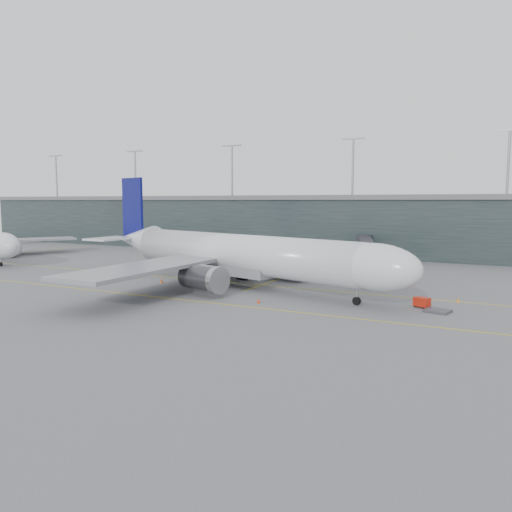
% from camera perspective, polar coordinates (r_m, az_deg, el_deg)
% --- Properties ---
extents(ground, '(320.00, 320.00, 0.00)m').
position_cam_1_polar(ground, '(87.67, -1.18, -2.70)').
color(ground, '#545458').
rests_on(ground, ground).
extents(taxiline_a, '(160.00, 0.25, 0.02)m').
position_cam_1_polar(taxiline_a, '(84.21, -2.46, -3.07)').
color(taxiline_a, gold).
rests_on(taxiline_a, ground).
extents(taxiline_b, '(160.00, 0.25, 0.02)m').
position_cam_1_polar(taxiline_b, '(70.93, -8.84, -4.92)').
color(taxiline_b, gold).
rests_on(taxiline_b, ground).
extents(taxiline_lead_main, '(0.25, 60.00, 0.02)m').
position_cam_1_polar(taxiline_lead_main, '(103.72, 6.49, -1.33)').
color(taxiline_lead_main, gold).
rests_on(taxiline_lead_main, ground).
extents(taxiline_lead_adj, '(0.25, 60.00, 0.02)m').
position_cam_1_polar(taxiline_lead_adj, '(151.29, -23.21, 0.60)').
color(taxiline_lead_adj, gold).
rests_on(taxiline_lead_adj, ground).
extents(terminal, '(240.00, 36.00, 29.00)m').
position_cam_1_polar(terminal, '(140.56, 10.04, 3.72)').
color(terminal, '#1D2828').
rests_on(terminal, ground).
extents(main_aircraft, '(64.23, 59.04, 18.32)m').
position_cam_1_polar(main_aircraft, '(80.77, -2.23, 0.20)').
color(main_aircraft, silver).
rests_on(main_aircraft, ground).
extents(jet_bridge, '(13.43, 43.20, 5.87)m').
position_cam_1_polar(jet_bridge, '(101.43, 13.54, 0.85)').
color(jet_bridge, '#27272B').
rests_on(jet_bridge, ground).
extents(gse_cart, '(2.27, 1.93, 1.32)m').
position_cam_1_polar(gse_cart, '(68.20, 18.43, -5.00)').
color(gse_cart, red).
rests_on(gse_cart, ground).
extents(baggage_dolly, '(3.44, 3.00, 0.30)m').
position_cam_1_polar(baggage_dolly, '(66.16, 20.01, -5.89)').
color(baggage_dolly, '#3E3D43').
rests_on(baggage_dolly, ground).
extents(uld_a, '(2.25, 1.94, 1.80)m').
position_cam_1_polar(uld_a, '(99.62, -1.13, -1.06)').
color(uld_a, '#323337').
rests_on(uld_a, ground).
extents(uld_b, '(2.51, 2.28, 1.86)m').
position_cam_1_polar(uld_b, '(98.85, 0.99, -1.10)').
color(uld_b, '#323337').
rests_on(uld_b, ground).
extents(uld_c, '(2.07, 1.70, 1.80)m').
position_cam_1_polar(uld_c, '(97.51, 1.34, -1.22)').
color(uld_c, '#323337').
rests_on(uld_c, ground).
extents(cone_nose, '(0.42, 0.42, 0.67)m').
position_cam_1_polar(cone_nose, '(73.40, 22.11, -4.67)').
color(cone_nose, orange).
rests_on(cone_nose, ground).
extents(cone_wing_stbd, '(0.46, 0.46, 0.73)m').
position_cam_1_polar(cone_wing_stbd, '(67.49, 0.29, -5.11)').
color(cone_wing_stbd, red).
rests_on(cone_wing_stbd, ground).
extents(cone_wing_port, '(0.41, 0.41, 0.66)m').
position_cam_1_polar(cone_wing_port, '(92.61, 7.97, -2.07)').
color(cone_wing_port, '#EA3C0D').
rests_on(cone_wing_port, ground).
extents(cone_tail, '(0.50, 0.50, 0.79)m').
position_cam_1_polar(cone_tail, '(85.53, -10.73, -2.77)').
color(cone_tail, '#E7560C').
rests_on(cone_tail, ground).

